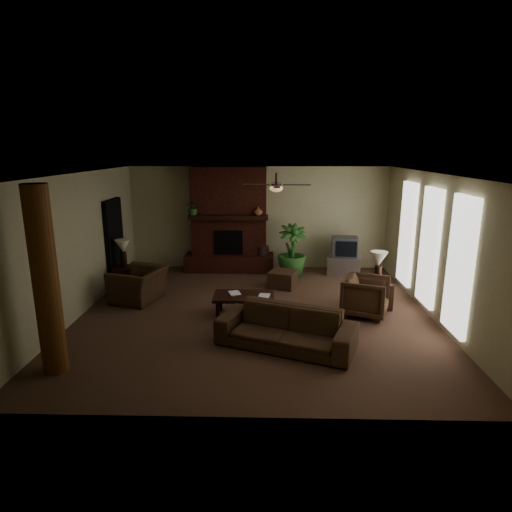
{
  "coord_description": "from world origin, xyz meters",
  "views": [
    {
      "loc": [
        0.22,
        -8.19,
        3.26
      ],
      "look_at": [
        0.0,
        0.4,
        1.1
      ],
      "focal_mm": 30.11,
      "sensor_mm": 36.0,
      "label": 1
    }
  ],
  "objects_px": {
    "log_column": "(46,282)",
    "floor_vase": "(263,256)",
    "floor_plant": "(292,262)",
    "armchair_left": "(139,279)",
    "coffee_table": "(244,298)",
    "side_table_right": "(378,295)",
    "sofa": "(286,322)",
    "lamp_left": "(123,248)",
    "side_table_left": "(124,278)",
    "lamp_right": "(379,261)",
    "armchair_right": "(366,294)",
    "tv_stand": "(344,266)",
    "ottoman": "(283,279)"
  },
  "relations": [
    {
      "from": "side_table_left",
      "to": "lamp_left",
      "type": "bearing_deg",
      "value": 78.29
    },
    {
      "from": "side_table_right",
      "to": "sofa",
      "type": "bearing_deg",
      "value": -136.55
    },
    {
      "from": "sofa",
      "to": "side_table_left",
      "type": "height_order",
      "value": "sofa"
    },
    {
      "from": "floor_vase",
      "to": "side_table_right",
      "type": "xyz_separation_m",
      "value": [
        2.45,
        -2.7,
        -0.16
      ]
    },
    {
      "from": "log_column",
      "to": "sofa",
      "type": "height_order",
      "value": "log_column"
    },
    {
      "from": "floor_vase",
      "to": "tv_stand",
      "type": "bearing_deg",
      "value": -8.1
    },
    {
      "from": "log_column",
      "to": "coffee_table",
      "type": "height_order",
      "value": "log_column"
    },
    {
      "from": "log_column",
      "to": "lamp_left",
      "type": "height_order",
      "value": "log_column"
    },
    {
      "from": "tv_stand",
      "to": "lamp_right",
      "type": "xyz_separation_m",
      "value": [
        0.27,
        -2.36,
        0.75
      ]
    },
    {
      "from": "log_column",
      "to": "lamp_right",
      "type": "xyz_separation_m",
      "value": [
        5.49,
        2.83,
        -0.4
      ]
    },
    {
      "from": "armchair_right",
      "to": "ottoman",
      "type": "relative_size",
      "value": 1.44
    },
    {
      "from": "side_table_right",
      "to": "ottoman",
      "type": "bearing_deg",
      "value": 145.97
    },
    {
      "from": "coffee_table",
      "to": "ottoman",
      "type": "relative_size",
      "value": 2.0
    },
    {
      "from": "armchair_right",
      "to": "coffee_table",
      "type": "relative_size",
      "value": 0.72
    },
    {
      "from": "lamp_right",
      "to": "lamp_left",
      "type": "bearing_deg",
      "value": 169.54
    },
    {
      "from": "ottoman",
      "to": "floor_vase",
      "type": "xyz_separation_m",
      "value": [
        -0.5,
        1.39,
        0.23
      ]
    },
    {
      "from": "floor_plant",
      "to": "armchair_left",
      "type": "bearing_deg",
      "value": -150.51
    },
    {
      "from": "lamp_left",
      "to": "tv_stand",
      "type": "bearing_deg",
      "value": 13.59
    },
    {
      "from": "log_column",
      "to": "coffee_table",
      "type": "xyz_separation_m",
      "value": [
        2.72,
        2.29,
        -1.03
      ]
    },
    {
      "from": "armchair_right",
      "to": "floor_vase",
      "type": "xyz_separation_m",
      "value": [
        -2.1,
        3.14,
        -0.0
      ]
    },
    {
      "from": "sofa",
      "to": "side_table_right",
      "type": "distance_m",
      "value": 2.77
    },
    {
      "from": "floor_vase",
      "to": "side_table_right",
      "type": "height_order",
      "value": "floor_vase"
    },
    {
      "from": "lamp_left",
      "to": "lamp_right",
      "type": "bearing_deg",
      "value": -10.46
    },
    {
      "from": "sofa",
      "to": "lamp_left",
      "type": "height_order",
      "value": "lamp_left"
    },
    {
      "from": "side_table_left",
      "to": "armchair_right",
      "type": "bearing_deg",
      "value": -15.4
    },
    {
      "from": "floor_vase",
      "to": "sofa",
      "type": "bearing_deg",
      "value": -84.5
    },
    {
      "from": "armchair_right",
      "to": "coffee_table",
      "type": "height_order",
      "value": "armchair_right"
    },
    {
      "from": "sofa",
      "to": "side_table_right",
      "type": "relative_size",
      "value": 4.16
    },
    {
      "from": "ottoman",
      "to": "side_table_left",
      "type": "distance_m",
      "value": 3.77
    },
    {
      "from": "coffee_table",
      "to": "log_column",
      "type": "bearing_deg",
      "value": -140.0
    },
    {
      "from": "log_column",
      "to": "armchair_left",
      "type": "height_order",
      "value": "log_column"
    },
    {
      "from": "floor_vase",
      "to": "armchair_left",
      "type": "bearing_deg",
      "value": -138.14
    },
    {
      "from": "log_column",
      "to": "armchair_right",
      "type": "distance_m",
      "value": 5.75
    },
    {
      "from": "side_table_left",
      "to": "sofa",
      "type": "bearing_deg",
      "value": -38.43
    },
    {
      "from": "coffee_table",
      "to": "side_table_right",
      "type": "distance_m",
      "value": 2.83
    },
    {
      "from": "side_table_left",
      "to": "tv_stand",
      "type": "bearing_deg",
      "value": 14.06
    },
    {
      "from": "log_column",
      "to": "side_table_right",
      "type": "relative_size",
      "value": 5.09
    },
    {
      "from": "ottoman",
      "to": "floor_vase",
      "type": "bearing_deg",
      "value": 109.93
    },
    {
      "from": "tv_stand",
      "to": "floor_plant",
      "type": "xyz_separation_m",
      "value": [
        -1.39,
        -0.14,
        0.13
      ]
    },
    {
      "from": "armchair_left",
      "to": "tv_stand",
      "type": "xyz_separation_m",
      "value": [
        4.85,
        2.1,
        -0.23
      ]
    },
    {
      "from": "sofa",
      "to": "coffee_table",
      "type": "xyz_separation_m",
      "value": [
        -0.78,
        1.39,
        -0.07
      ]
    },
    {
      "from": "armchair_left",
      "to": "armchair_right",
      "type": "height_order",
      "value": "armchair_left"
    },
    {
      "from": "floor_plant",
      "to": "side_table_left",
      "type": "height_order",
      "value": "floor_plant"
    },
    {
      "from": "log_column",
      "to": "floor_vase",
      "type": "bearing_deg",
      "value": 60.92
    },
    {
      "from": "floor_plant",
      "to": "lamp_left",
      "type": "relative_size",
      "value": 2.1
    },
    {
      "from": "armchair_right",
      "to": "floor_plant",
      "type": "height_order",
      "value": "armchair_right"
    },
    {
      "from": "sofa",
      "to": "lamp_left",
      "type": "relative_size",
      "value": 3.52
    },
    {
      "from": "log_column",
      "to": "floor_plant",
      "type": "bearing_deg",
      "value": 52.82
    },
    {
      "from": "armchair_left",
      "to": "coffee_table",
      "type": "height_order",
      "value": "armchair_left"
    },
    {
      "from": "log_column",
      "to": "ottoman",
      "type": "bearing_deg",
      "value": 49.06
    }
  ]
}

